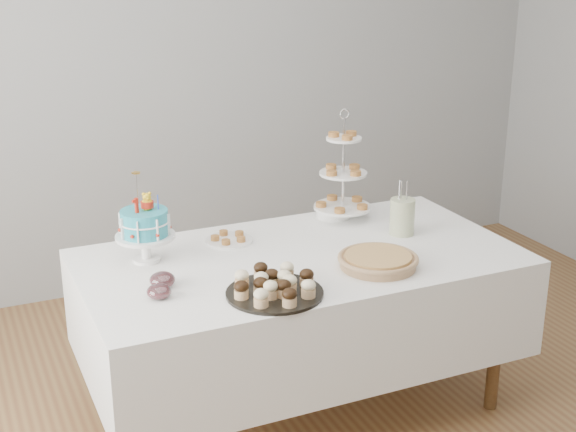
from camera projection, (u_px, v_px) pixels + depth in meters
name	position (u px, v px, depth m)	size (l,w,h in m)	color
walls	(334.00, 143.00, 3.08)	(5.04, 4.04, 2.70)	#929597
table	(300.00, 302.00, 3.61)	(1.92, 1.02, 0.77)	white
birthday_cake	(145.00, 238.00, 3.44)	(0.26, 0.26, 0.40)	white
cupcake_tray	(275.00, 285.00, 3.13)	(0.39, 0.39, 0.09)	black
pie	(378.00, 260.00, 3.40)	(0.35, 0.35, 0.05)	tan
tiered_stand	(343.00, 174.00, 3.92)	(0.29, 0.29, 0.56)	silver
plate_stack	(333.00, 211.00, 4.01)	(0.17, 0.17, 0.07)	white
pastry_plate	(229.00, 239.00, 3.69)	(0.22, 0.22, 0.03)	white
jam_bowl_a	(159.00, 292.00, 3.11)	(0.10, 0.10, 0.06)	silver
jam_bowl_b	(162.00, 280.00, 3.21)	(0.10, 0.10, 0.06)	silver
utensil_pitcher	(402.00, 215.00, 3.76)	(0.12, 0.12, 0.26)	beige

